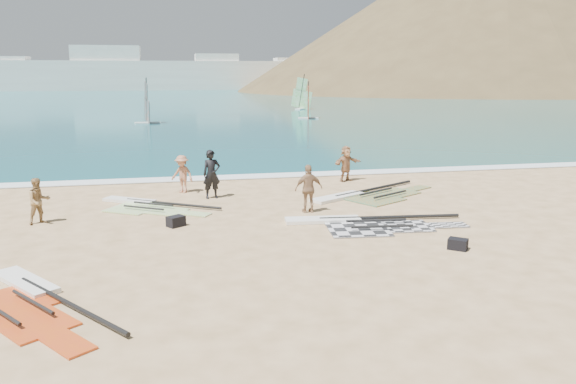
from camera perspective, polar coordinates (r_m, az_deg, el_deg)
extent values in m
plane|color=#D6AE7D|center=(15.52, 1.70, -6.71)|extent=(300.00, 300.00, 0.00)
cube|color=#0C5658|center=(146.41, -10.56, 9.93)|extent=(300.00, 240.00, 0.06)
cube|color=white|center=(27.27, -4.31, 1.49)|extent=(300.00, 1.20, 0.04)
cube|color=white|center=(165.12, -17.86, 11.19)|extent=(160.00, 8.00, 8.00)
cube|color=white|center=(169.46, -26.45, 10.70)|extent=(10.00, 7.00, 9.00)
cube|color=white|center=(165.12, -17.91, 11.88)|extent=(18.00, 7.00, 12.00)
cube|color=white|center=(164.83, -7.24, 12.01)|extent=(12.00, 7.00, 10.00)
cube|color=white|center=(168.72, 1.44, 11.93)|extent=(16.00, 7.00, 9.00)
cube|color=white|center=(174.37, 8.01, 12.15)|extent=(10.00, 7.00, 11.00)
cone|color=brown|center=(169.31, 20.04, 9.68)|extent=(143.00, 143.00, 45.00)
cube|color=black|center=(18.45, 6.99, -3.66)|extent=(2.12, 2.31, 0.04)
cube|color=black|center=(18.91, 12.04, -3.46)|extent=(1.62, 1.53, 0.04)
cube|color=black|center=(19.38, 15.94, -3.28)|extent=(1.34, 0.76, 0.04)
cylinder|color=black|center=(19.67, 10.31, -2.53)|extent=(4.89, 0.60, 0.12)
cylinder|color=black|center=(18.94, 8.95, -2.86)|extent=(2.02, 0.28, 0.09)
cylinder|color=black|center=(18.25, 9.55, -3.46)|extent=(2.02, 0.28, 0.09)
cube|color=white|center=(19.16, 3.55, -2.87)|extent=(2.61, 0.94, 0.12)
cube|color=#87C82F|center=(21.76, -15.33, -1.58)|extent=(2.32, 2.37, 0.04)
cube|color=#87C82F|center=(20.97, -12.15, -1.93)|extent=(1.68, 1.65, 0.04)
cube|color=#87C82F|center=(20.37, -9.40, -2.23)|extent=(1.19, 1.03, 0.04)
cylinder|color=black|center=(21.75, -11.62, -1.18)|extent=(3.52, 2.29, 0.10)
cylinder|color=black|center=(21.62, -13.52, -1.19)|extent=(1.47, 0.97, 0.07)
cylinder|color=black|center=(21.12, -14.46, -1.55)|extent=(1.47, 0.97, 0.07)
cube|color=white|center=(22.85, -15.79, -0.86)|extent=(2.12, 1.64, 0.12)
cube|color=orange|center=(22.76, 8.45, -0.68)|extent=(2.71, 2.79, 0.04)
cube|color=orange|center=(24.06, 11.05, -0.08)|extent=(1.97, 1.94, 0.04)
cube|color=orange|center=(25.15, 12.96, 0.36)|extent=(1.42, 1.19, 0.04)
cylinder|color=black|center=(24.37, 8.82, 0.35)|extent=(4.28, 2.54, 0.12)
cylinder|color=black|center=(23.52, 8.93, 0.07)|extent=(1.79, 1.08, 0.08)
cylinder|color=black|center=(23.07, 10.35, -0.22)|extent=(1.79, 1.08, 0.08)
cube|color=white|center=(22.67, 5.06, -0.55)|extent=(2.55, 1.87, 0.12)
cube|color=red|center=(13.99, -26.92, -10.14)|extent=(2.59, 2.55, 0.04)
cube|color=red|center=(12.66, -24.18, -12.19)|extent=(1.82, 1.83, 0.04)
cube|color=red|center=(11.62, -21.46, -14.17)|extent=(1.16, 1.27, 0.04)
cylinder|color=black|center=(13.21, -21.30, -10.55)|extent=(2.77, 3.59, 0.11)
cylinder|color=black|center=(13.48, -24.52, -10.11)|extent=(1.17, 1.51, 0.08)
cylinder|color=black|center=(13.24, -27.20, -10.76)|extent=(1.17, 1.51, 0.08)
cube|color=white|center=(15.04, -25.14, -8.28)|extent=(1.90, 2.22, 0.12)
cube|color=black|center=(18.92, -11.32, -2.93)|extent=(0.67, 0.63, 0.35)
cube|color=black|center=(16.91, 16.87, -5.08)|extent=(0.64, 0.62, 0.32)
imported|color=black|center=(22.73, -7.77, 1.80)|extent=(0.79, 0.59, 1.96)
imported|color=#9F7B4C|center=(20.53, -23.99, -0.84)|extent=(0.95, 0.89, 1.56)
imported|color=#B27253|center=(24.02, -10.70, 1.80)|extent=(1.18, 1.09, 1.60)
imported|color=#9D7652|center=(20.26, 2.12, 0.34)|extent=(1.05, 0.47, 1.75)
imported|color=tan|center=(26.28, 5.92, 2.90)|extent=(1.61, 1.08, 1.66)
cube|color=white|center=(57.31, -14.06, 6.83)|extent=(2.57, 1.22, 0.14)
cube|color=#E74C22|center=(57.22, -14.12, 8.03)|extent=(0.69, 2.98, 2.70)
cube|color=#E74C22|center=(57.13, -14.22, 9.88)|extent=(0.41, 1.68, 1.87)
cylinder|color=black|center=(57.17, -14.18, 9.06)|extent=(0.28, 0.86, 4.28)
cube|color=white|center=(61.69, 2.06, 7.52)|extent=(2.32, 1.07, 0.13)
cube|color=red|center=(61.62, 2.07, 8.53)|extent=(0.58, 2.70, 2.43)
cube|color=red|center=(61.54, 2.08, 10.09)|extent=(0.36, 1.52, 1.69)
cylinder|color=black|center=(61.57, 2.08, 9.40)|extent=(0.24, 0.77, 3.86)
cube|color=white|center=(77.35, 1.39, 8.46)|extent=(2.21, 2.53, 0.15)
cube|color=green|center=(77.28, 1.39, 9.40)|extent=(2.56, 2.02, 2.85)
cube|color=green|center=(77.21, 1.40, 10.86)|extent=(1.46, 1.16, 1.98)
cylinder|color=black|center=(77.23, 1.40, 10.21)|extent=(0.78, 0.64, 4.52)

